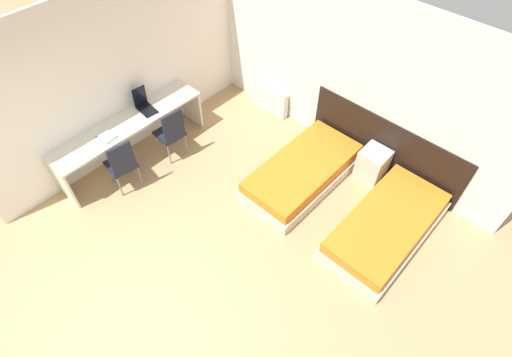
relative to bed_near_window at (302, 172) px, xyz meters
name	(u,v)px	position (x,y,z in m)	size (l,w,h in m)	color
ground_plane	(132,308)	(-0.23, -3.13, -0.18)	(20.00, 20.00, 0.00)	tan
wall_back	(342,74)	(-0.23, 1.08, 1.17)	(5.79, 0.05, 2.70)	white
wall_left	(130,70)	(-2.65, -1.04, 1.17)	(0.05, 5.18, 2.70)	white
headboard_panel	(384,147)	(0.75, 1.04, 0.31)	(2.59, 0.03, 0.98)	black
bed_near_window	(302,172)	(0.00, 0.00, 0.00)	(0.99, 2.01, 0.37)	beige
bed_near_door	(386,226)	(1.50, 0.00, 0.00)	(0.99, 2.01, 0.37)	beige
nightstand	(372,164)	(0.75, 0.80, 0.09)	(0.41, 0.41, 0.55)	beige
radiator	(269,98)	(-1.56, 0.96, 0.07)	(0.82, 0.12, 0.50)	silver
desk	(129,129)	(-2.34, -1.48, 0.43)	(0.56, 2.53, 0.76)	beige
chair_near_laptop	(171,132)	(-1.90, -1.02, 0.35)	(0.43, 0.43, 0.97)	black
chair_near_notebook	(122,163)	(-1.90, -1.96, 0.35)	(0.46, 0.46, 0.97)	black
laptop	(144,105)	(-2.40, -1.09, 0.66)	(0.37, 0.26, 0.36)	black
open_notebook	(107,136)	(-2.30, -1.87, 0.59)	(0.30, 0.24, 0.02)	#236B3D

